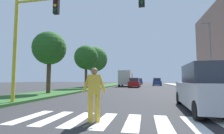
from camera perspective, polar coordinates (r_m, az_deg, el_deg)
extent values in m
plane|color=#2D2D30|center=(29.15, 9.85, -6.98)|extent=(140.00, 140.00, 0.00)
cube|color=silver|center=(6.73, -26.23, -15.17)|extent=(0.45, 2.20, 0.01)
cube|color=silver|center=(6.24, -19.40, -16.26)|extent=(0.45, 2.20, 0.01)
cube|color=silver|center=(5.85, -11.44, -17.25)|extent=(0.45, 2.20, 0.01)
cube|color=silver|center=(5.57, -2.45, -17.98)|extent=(0.45, 2.20, 0.01)
cube|color=silver|center=(5.44, 7.30, -18.30)|extent=(0.45, 2.20, 0.01)
cube|color=silver|center=(5.44, 17.29, -18.11)|extent=(0.45, 2.20, 0.01)
cube|color=silver|center=(5.60, 26.94, -17.44)|extent=(0.45, 2.20, 0.01)
cube|color=#2D5B28|center=(28.45, -6.08, -6.93)|extent=(3.99, 64.00, 0.15)
cylinder|color=#4C3823|center=(15.56, -21.10, -2.72)|extent=(0.36, 0.36, 3.10)
sphere|color=#23561E|center=(15.81, -20.85, 6.13)|extent=(2.94, 2.94, 2.94)
cylinder|color=#4C3823|center=(23.43, -9.01, -3.18)|extent=(0.36, 0.36, 3.33)
sphere|color=#23561E|center=(23.65, -8.93, 3.34)|extent=(3.40, 3.40, 3.40)
cylinder|color=#4C3823|center=(29.95, -5.97, -3.24)|extent=(0.36, 0.36, 3.58)
sphere|color=#2D6628|center=(30.19, -5.92, 2.75)|extent=(4.55, 4.55, 4.55)
cube|color=#9E9991|center=(28.13, 26.91, -6.51)|extent=(3.00, 64.00, 0.15)
cylinder|color=gold|center=(10.33, -30.57, 6.43)|extent=(0.18, 0.18, 6.00)
cube|color=black|center=(9.53, -18.74, 19.23)|extent=(0.28, 0.20, 0.80)
sphere|color=#4C0C0C|center=(9.54, -19.09, 20.92)|extent=(0.16, 0.16, 0.16)
sphere|color=#F2A519|center=(9.44, -19.13, 19.49)|extent=(0.16, 0.16, 0.16)
sphere|color=#0F3F19|center=(9.33, -19.17, 18.03)|extent=(0.16, 0.16, 0.16)
sphere|color=#0F3F19|center=(8.19, 10.22, 21.15)|extent=(0.16, 0.16, 0.16)
cylinder|color=slate|center=(20.57, 31.04, 3.41)|extent=(0.14, 0.14, 7.50)
cube|color=gray|center=(21.18, 29.33, 13.25)|extent=(0.90, 0.24, 0.16)
cylinder|color=gold|center=(5.31, -5.04, -14.00)|extent=(0.20, 0.20, 0.85)
cylinder|color=gold|center=(5.31, -7.48, -13.98)|extent=(0.20, 0.20, 0.85)
cube|color=gold|center=(5.24, -6.19, -6.04)|extent=(0.43, 0.34, 0.62)
cylinder|color=gold|center=(5.25, -3.55, -5.72)|extent=(0.28, 0.17, 0.58)
cylinder|color=gold|center=(5.25, -8.82, -5.68)|extent=(0.28, 0.17, 0.58)
sphere|color=#8C664C|center=(5.25, -6.15, -1.45)|extent=(0.28, 0.28, 0.22)
cube|color=#B7B7BC|center=(8.08, 30.28, -8.16)|extent=(2.08, 4.67, 0.96)
cube|color=#2D333D|center=(7.84, 30.51, -1.88)|extent=(1.77, 2.59, 0.79)
cylinder|color=black|center=(9.73, 22.23, -9.96)|extent=(0.25, 0.65, 0.64)
cylinder|color=black|center=(10.13, 32.14, -9.38)|extent=(0.25, 0.65, 0.64)
cylinder|color=black|center=(6.13, 27.47, -13.24)|extent=(0.25, 0.65, 0.64)
cube|color=maroon|center=(29.31, 7.83, -5.79)|extent=(1.91, 4.52, 0.79)
cube|color=#2D333D|center=(29.08, 7.77, -4.40)|extent=(1.61, 2.06, 0.64)
cylinder|color=black|center=(31.17, 6.69, -6.26)|extent=(0.24, 0.65, 0.64)
cylinder|color=black|center=(31.02, 9.63, -6.24)|extent=(0.24, 0.65, 0.64)
cylinder|color=black|center=(27.64, 5.81, -6.50)|extent=(0.24, 0.65, 0.64)
cylinder|color=black|center=(27.48, 9.13, -6.48)|extent=(0.24, 0.65, 0.64)
cube|color=navy|center=(39.38, 15.32, -5.29)|extent=(1.96, 4.18, 0.84)
cube|color=#2D333D|center=(39.58, 15.28, -4.19)|extent=(1.67, 1.91, 0.68)
cylinder|color=black|center=(37.82, 16.68, -5.79)|extent=(0.24, 0.65, 0.64)
cylinder|color=black|center=(37.76, 14.14, -5.84)|extent=(0.24, 0.65, 0.64)
cylinder|color=black|center=(41.04, 16.42, -5.67)|extent=(0.24, 0.65, 0.64)
cylinder|color=black|center=(40.98, 14.08, -5.72)|extent=(0.24, 0.65, 0.64)
cube|color=navy|center=(49.91, 9.46, -5.18)|extent=(1.93, 4.09, 0.84)
cube|color=#2D333D|center=(49.70, 9.45, -4.30)|extent=(1.62, 1.88, 0.69)
cylinder|color=black|center=(51.46, 8.56, -5.53)|extent=(0.25, 0.65, 0.64)
cylinder|color=black|center=(51.48, 10.32, -5.50)|extent=(0.25, 0.65, 0.64)
cylinder|color=black|center=(48.35, 8.54, -5.60)|extent=(0.25, 0.65, 0.64)
cylinder|color=black|center=(48.37, 10.43, -5.57)|extent=(0.25, 0.65, 0.64)
cube|color=navy|center=(35.83, 5.23, -4.23)|extent=(2.30, 2.00, 2.20)
cube|color=beige|center=(32.75, 4.64, -3.69)|extent=(2.30, 4.20, 2.70)
cylinder|color=black|center=(35.97, 3.57, -5.83)|extent=(0.30, 0.90, 0.90)
cylinder|color=black|center=(35.74, 6.93, -5.82)|extent=(0.30, 0.90, 0.90)
cylinder|color=black|center=(31.87, 2.54, -6.01)|extent=(0.30, 0.90, 0.90)
cylinder|color=black|center=(31.61, 6.33, -6.00)|extent=(0.30, 0.90, 0.90)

